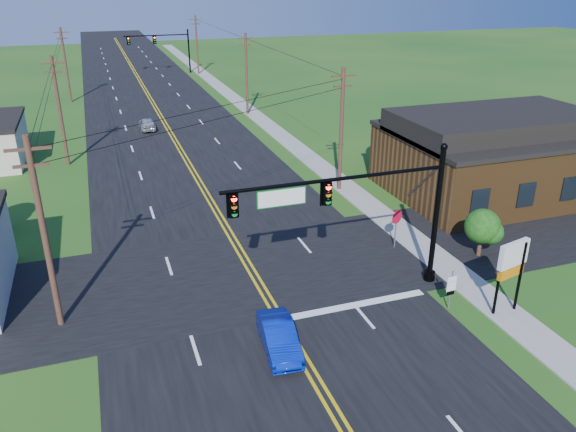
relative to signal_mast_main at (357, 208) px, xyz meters
name	(u,v)px	position (x,y,z in m)	size (l,w,h in m)	color
ground	(337,426)	(-4.34, -8.00, -4.75)	(260.00, 260.00, 0.00)	#1C4B15
road_main	(159,117)	(-4.34, 42.00, -4.73)	(16.00, 220.00, 0.04)	black
road_cross	(248,271)	(-4.34, 4.00, -4.73)	(70.00, 10.00, 0.04)	black
sidewalk	(275,130)	(6.16, 32.00, -4.71)	(2.00, 160.00, 0.08)	gray
signal_mast_main	(357,208)	(0.00, 0.00, 0.00)	(11.30, 0.60, 7.48)	black
signal_mast_far	(161,45)	(0.10, 72.00, -0.20)	(10.98, 0.60, 7.48)	black
brick_building	(491,161)	(15.66, 10.00, -2.40)	(14.20, 11.20, 4.70)	#533517
utility_pole_left_a	(44,232)	(-13.84, 2.00, -0.03)	(1.80, 0.28, 9.00)	#3E241C
utility_pole_left_b	(60,110)	(-13.84, 27.00, -0.03)	(1.80, 0.28, 9.00)	#3E241C
utility_pole_left_c	(66,64)	(-13.84, 54.00, -0.03)	(1.80, 0.28, 9.00)	#3E241C
utility_pole_right_a	(341,128)	(5.46, 14.00, -0.03)	(1.80, 0.28, 9.00)	#3E241C
utility_pole_right_b	(246,73)	(5.46, 40.00, -0.03)	(1.80, 0.28, 9.00)	#3E241C
utility_pole_right_c	(197,44)	(5.46, 70.00, -0.03)	(1.80, 0.28, 9.00)	#3E241C
tree_right_back	(389,135)	(11.66, 18.00, -2.15)	(3.00, 3.00, 4.10)	#3E241C
shrub_corner	(482,226)	(8.66, 1.50, -2.90)	(2.00, 2.00, 2.86)	#3E241C
blue_car	(279,338)	(-4.92, -3.13, -4.12)	(1.34, 3.85, 1.27)	#0822B1
distant_car	(147,124)	(-6.22, 36.54, -4.12)	(1.48, 3.68, 1.25)	silver
route_sign	(451,287)	(3.83, -2.73, -3.54)	(0.52, 0.09, 2.07)	slate
stop_sign	(397,221)	(4.60, 3.98, -3.01)	(0.82, 0.35, 2.42)	slate
pylon_sign	(512,262)	(6.16, -3.85, -2.03)	(1.82, 0.68, 3.73)	black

